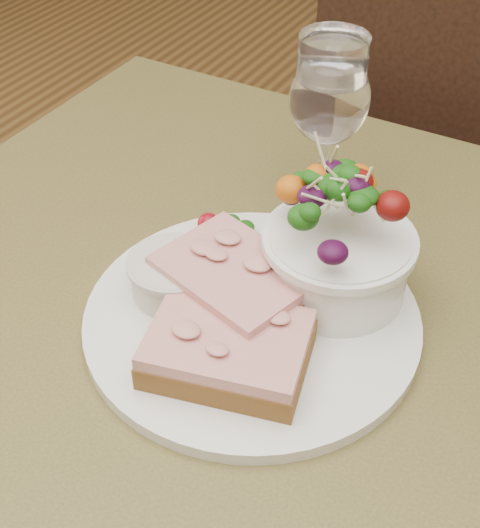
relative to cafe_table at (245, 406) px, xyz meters
The scene contains 9 objects.
cafe_table is the anchor object (origin of this frame).
chair_far 0.76m from the cafe_table, 86.50° to the left, with size 0.45×0.45×0.90m.
dinner_plate 0.11m from the cafe_table, 93.40° to the left, with size 0.29×0.29×0.01m, color white.
sandwich_front 0.14m from the cafe_table, 78.19° to the right, with size 0.14×0.12×0.03m.
sandwich_back 0.14m from the cafe_table, 140.36° to the left, with size 0.15×0.13×0.03m.
ramekin 0.15m from the cafe_table, behind, with size 0.07×0.07×0.04m.
salad_bowl 0.19m from the cafe_table, 57.27° to the left, with size 0.12×0.12×0.13m.
garnish 0.17m from the cafe_table, 130.29° to the left, with size 0.05×0.04×0.02m.
wine_glass 0.30m from the cafe_table, 95.43° to the left, with size 0.08×0.08×0.18m.
Camera 1 is at (0.21, -0.39, 1.21)m, focal length 50.00 mm.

